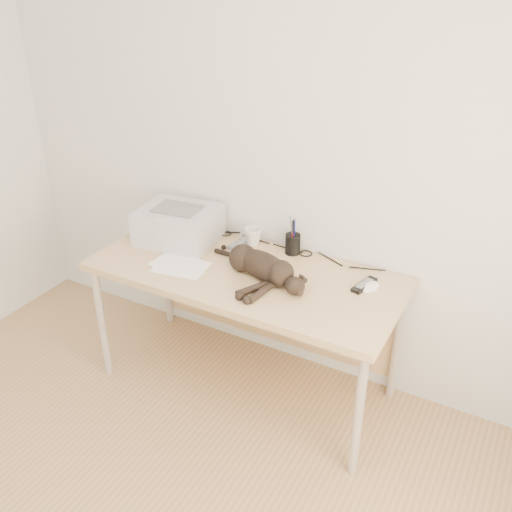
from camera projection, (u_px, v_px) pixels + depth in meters
The scene contains 11 objects.
wall_back at pixel (279, 145), 2.91m from camera, with size 3.50×3.50×0.00m, color silver.
desk at pixel (253, 285), 3.03m from camera, with size 1.60×0.70×0.74m.
printer at pixel (179, 224), 3.16m from camera, with size 0.45×0.40×0.20m.
papers at pixel (180, 265), 2.94m from camera, with size 0.31×0.23×0.01m.
cat at pixel (260, 266), 2.82m from camera, with size 0.62×0.39×0.15m.
mug at pixel (253, 236), 3.14m from camera, with size 0.10×0.10×0.10m, color silver.
pen_cup at pixel (293, 244), 3.04m from camera, with size 0.08×0.08×0.21m.
remote_grey at pixel (241, 242), 3.16m from camera, with size 0.05×0.19×0.02m, color slate.
remote_black at pixel (364, 285), 2.76m from camera, with size 0.05×0.17×0.02m, color black.
mouse at pixel (371, 285), 2.75m from camera, with size 0.07×0.12×0.04m, color white.
cable_tangle at pixel (273, 245), 3.14m from camera, with size 1.36×0.07×0.01m, color black, non-canonical shape.
Camera 1 is at (1.26, -0.79, 2.19)m, focal length 40.00 mm.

